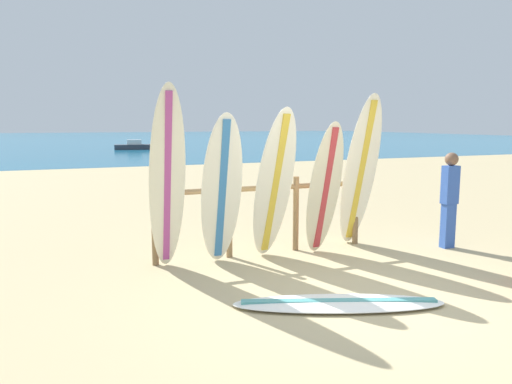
% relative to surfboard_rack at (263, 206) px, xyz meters
% --- Properties ---
extents(ground_plane, '(120.00, 120.00, 0.00)m').
position_rel_surfboard_rack_xyz_m(ground_plane, '(0.38, -2.32, -0.73)').
color(ground_plane, tan).
extents(ocean_water, '(120.00, 80.00, 0.01)m').
position_rel_surfboard_rack_xyz_m(ocean_water, '(0.38, 55.68, -0.73)').
color(ocean_water, '#196B93').
rests_on(ocean_water, ground).
extents(surfboard_rack, '(3.36, 0.09, 1.15)m').
position_rel_surfboard_rack_xyz_m(surfboard_rack, '(0.00, 0.00, 0.00)').
color(surfboard_rack, olive).
rests_on(surfboard_rack, ground).
extents(surfboard_leaning_far_left, '(0.53, 0.89, 2.46)m').
position_rel_surfboard_rack_xyz_m(surfboard_leaning_far_left, '(-1.53, -0.44, 0.50)').
color(surfboard_leaning_far_left, silver).
rests_on(surfboard_leaning_far_left, ground).
extents(surfboard_leaning_left, '(0.59, 0.65, 2.11)m').
position_rel_surfboard_rack_xyz_m(surfboard_leaning_left, '(-0.78, -0.38, 0.32)').
color(surfboard_leaning_left, white).
rests_on(surfboard_leaning_left, ground).
extents(surfboard_leaning_center_left, '(0.63, 0.81, 2.19)m').
position_rel_surfboard_rack_xyz_m(surfboard_leaning_center_left, '(-0.00, -0.40, 0.36)').
color(surfboard_leaning_center_left, white).
rests_on(surfboard_leaning_center_left, ground).
extents(surfboard_leaning_center, '(0.60, 0.59, 2.00)m').
position_rel_surfboard_rack_xyz_m(surfboard_leaning_center, '(0.81, -0.41, 0.27)').
color(surfboard_leaning_center, beige).
rests_on(surfboard_leaning_center, ground).
extents(surfboard_leaning_center_right, '(0.63, 0.91, 2.41)m').
position_rel_surfboard_rack_xyz_m(surfboard_leaning_center_right, '(1.52, -0.25, 0.47)').
color(surfboard_leaning_center_right, white).
rests_on(surfboard_leaning_center_right, ground).
extents(surfboard_lying_on_sand, '(2.36, 1.33, 0.08)m').
position_rel_surfboard_rack_xyz_m(surfboard_lying_on_sand, '(-0.07, -2.30, -0.70)').
color(surfboard_lying_on_sand, white).
rests_on(surfboard_lying_on_sand, ground).
extents(beachgoer_standing, '(0.24, 0.20, 1.51)m').
position_rel_surfboard_rack_xyz_m(beachgoer_standing, '(2.85, -0.76, 0.10)').
color(beachgoer_standing, '#3359B2').
rests_on(beachgoer_standing, ground).
extents(small_boat_offshore, '(2.92, 1.33, 0.71)m').
position_rel_surfboard_rack_xyz_m(small_boat_offshore, '(2.30, 30.15, -0.48)').
color(small_boat_offshore, '#333842').
rests_on(small_boat_offshore, ocean_water).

